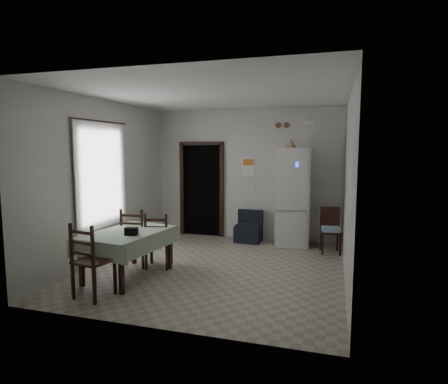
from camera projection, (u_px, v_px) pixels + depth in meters
name	position (u px, v px, depth m)	size (l,w,h in m)	color
ground	(216.00, 268.00, 6.39)	(4.50, 4.50, 0.00)	#AA9D8A
ceiling	(215.00, 94.00, 6.05)	(4.20, 4.50, 0.02)	white
wall_back	(246.00, 174.00, 8.36)	(4.20, 0.02, 2.90)	beige
wall_front	(152.00, 202.00, 4.07)	(4.20, 0.02, 2.90)	beige
wall_left	(106.00, 180.00, 6.81)	(0.02, 4.50, 2.90)	beige
wall_right	(348.00, 187.00, 5.62)	(0.02, 4.50, 2.90)	beige
doorway	(205.00, 189.00, 8.89)	(1.06, 0.52, 2.22)	black
window_recess	(97.00, 176.00, 6.62)	(0.10, 1.20, 1.60)	silver
curtain	(102.00, 176.00, 6.59)	(0.02, 1.45, 1.85)	silver
curtain_rod	(100.00, 121.00, 6.48)	(0.02, 0.02, 1.60)	black
calendar	(248.00, 167.00, 8.31)	(0.28, 0.02, 0.40)	white
calendar_image	(248.00, 162.00, 8.30)	(0.24, 0.01, 0.14)	orange
light_switch	(253.00, 190.00, 8.35)	(0.08, 0.02, 0.12)	beige
vent_left	(278.00, 125.00, 8.02)	(0.12, 0.12, 0.03)	brown
vent_right	(287.00, 125.00, 7.97)	(0.12, 0.12, 0.03)	brown
emergency_light	(309.00, 123.00, 7.81)	(0.25, 0.07, 0.09)	white
fridge	(293.00, 197.00, 7.80)	(0.66, 0.66, 2.04)	silver
tan_cone	(291.00, 143.00, 7.63)	(0.23, 0.23, 0.19)	tan
navy_seat	(248.00, 226.00, 8.15)	(0.55, 0.54, 0.67)	black
corner_chair	(331.00, 231.00, 7.25)	(0.38, 0.38, 0.89)	black
dining_table	(128.00, 254.00, 5.89)	(0.93, 1.42, 0.74)	#96A990
black_bag	(131.00, 231.00, 5.60)	(0.18, 0.11, 0.12)	black
dining_chair_far_left	(137.00, 237.00, 6.47)	(0.44, 0.44, 1.02)	black
dining_chair_far_right	(159.00, 240.00, 6.38)	(0.41, 0.41, 0.96)	black
dining_chair_near_head	(93.00, 260.00, 5.09)	(0.45, 0.45, 1.05)	black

